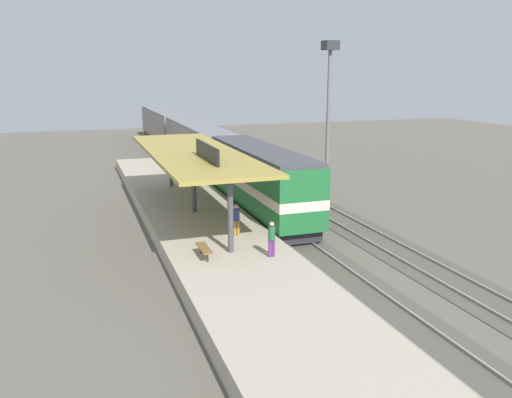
# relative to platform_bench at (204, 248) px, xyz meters

# --- Properties ---
(ground_plane) EXTENTS (120.00, 120.00, 0.00)m
(ground_plane) POSITION_rel_platform_bench_xyz_m (8.00, 8.35, -1.34)
(ground_plane) COLOR #5B564C
(track_near) EXTENTS (3.20, 110.00, 0.16)m
(track_near) POSITION_rel_platform_bench_xyz_m (6.00, 8.35, -1.31)
(track_near) COLOR #4E4941
(track_near) RESTS_ON ground
(track_far) EXTENTS (3.20, 110.00, 0.16)m
(track_far) POSITION_rel_platform_bench_xyz_m (10.60, 8.35, -1.31)
(track_far) COLOR #4E4941
(track_far) RESTS_ON ground
(platform) EXTENTS (6.00, 44.00, 0.90)m
(platform) POSITION_rel_platform_bench_xyz_m (1.40, 8.35, -0.89)
(platform) COLOR #A89E89
(platform) RESTS_ON ground
(station_canopy) EXTENTS (5.20, 18.00, 4.70)m
(station_canopy) POSITION_rel_platform_bench_xyz_m (1.40, 8.25, 3.19)
(station_canopy) COLOR #47474C
(station_canopy) RESTS_ON platform
(platform_bench) EXTENTS (0.44, 1.70, 0.50)m
(platform_bench) POSITION_rel_platform_bench_xyz_m (0.00, 0.00, 0.00)
(platform_bench) COLOR #333338
(platform_bench) RESTS_ON platform
(locomotive) EXTENTS (2.93, 14.43, 4.44)m
(locomotive) POSITION_rel_platform_bench_xyz_m (6.00, 9.12, 1.07)
(locomotive) COLOR #28282D
(locomotive) RESTS_ON track_near
(passenger_carriage_front) EXTENTS (2.90, 20.00, 4.24)m
(passenger_carriage_front) POSITION_rel_platform_bench_xyz_m (6.00, 27.12, 0.97)
(passenger_carriage_front) COLOR #28282D
(passenger_carriage_front) RESTS_ON track_near
(passenger_carriage_rear) EXTENTS (2.90, 20.00, 4.24)m
(passenger_carriage_rear) POSITION_rel_platform_bench_xyz_m (6.00, 47.92, 0.97)
(passenger_carriage_rear) COLOR #28282D
(passenger_carriage_rear) RESTS_ON track_near
(light_mast) EXTENTS (1.10, 1.10, 11.70)m
(light_mast) POSITION_rel_platform_bench_xyz_m (13.80, 14.97, 7.05)
(light_mast) COLOR slate
(light_mast) RESTS_ON ground
(person_waiting) EXTENTS (0.34, 0.34, 1.71)m
(person_waiting) POSITION_rel_platform_bench_xyz_m (3.03, -0.93, 0.51)
(person_waiting) COLOR #663375
(person_waiting) RESTS_ON platform
(person_walking) EXTENTS (0.34, 0.34, 1.71)m
(person_walking) POSITION_rel_platform_bench_xyz_m (2.42, 2.72, 0.51)
(person_walking) COLOR olive
(person_walking) RESTS_ON platform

